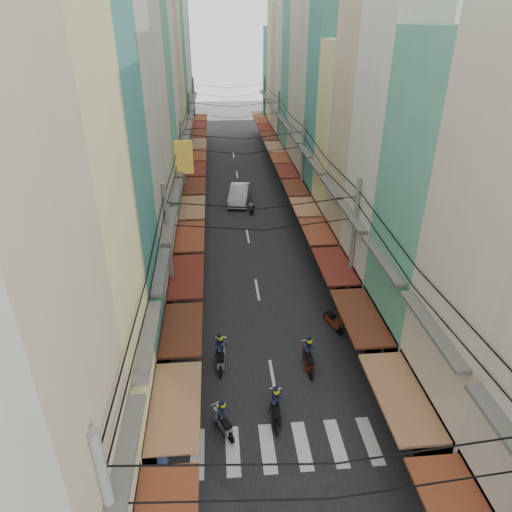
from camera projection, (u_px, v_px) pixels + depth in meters
ground at (268, 351)px, 23.59m from camera, size 160.00×160.00×0.00m
road at (243, 208)px, 41.23m from camera, size 10.00×80.00×0.02m
sidewalk_left at (170, 210)px, 40.70m from camera, size 3.00×80.00×0.06m
sidewalk_right at (314, 206)px, 41.75m from camera, size 3.00×80.00×0.06m
crosswalk at (285, 447)px, 18.29m from camera, size 7.55×2.40×0.01m
building_row_left at (135, 104)px, 33.04m from camera, size 7.80×67.67×23.70m
building_row_right at (349, 106)px, 34.37m from camera, size 7.80×68.98×22.59m
utility_poles at (246, 150)px, 33.78m from camera, size 10.20×66.13×8.20m
white_car at (239, 202)px, 42.59m from camera, size 5.96×3.12×2.00m
bicycle at (420, 361)px, 22.87m from camera, size 1.55×0.64×1.05m
moving_scooters at (250, 336)px, 23.86m from camera, size 8.01×26.18×1.92m
parked_scooters at (352, 395)px, 20.18m from camera, size 12.70×13.24×0.96m
pedestrians at (175, 295)px, 26.38m from camera, size 13.03×26.51×2.23m
market_umbrella at (430, 391)px, 17.81m from camera, size 2.53×2.53×2.67m
traffic_sign at (383, 347)px, 20.29m from camera, size 0.10×0.68×3.12m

